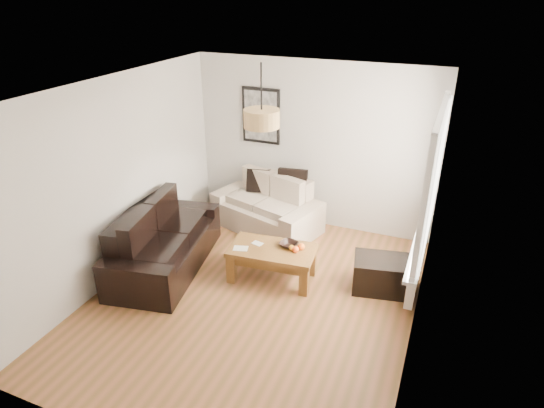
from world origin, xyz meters
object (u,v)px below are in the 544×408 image
at_px(coffee_table, 272,263).
at_px(ottoman, 384,275).
at_px(loveseat_cream, 267,204).
at_px(sofa_leather, 164,239).

distance_m(coffee_table, ottoman, 1.44).
relative_size(loveseat_cream, coffee_table, 1.48).
bearing_deg(ottoman, loveseat_cream, 154.65).
xyz_separation_m(sofa_leather, ottoman, (2.88, 0.60, -0.21)).
bearing_deg(ottoman, coffee_table, -167.55).
xyz_separation_m(coffee_table, ottoman, (1.41, 0.31, -0.01)).
bearing_deg(coffee_table, sofa_leather, -168.80).
bearing_deg(coffee_table, loveseat_cream, 115.88).
bearing_deg(sofa_leather, ottoman, -88.95).
height_order(loveseat_cream, coffee_table, loveseat_cream).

